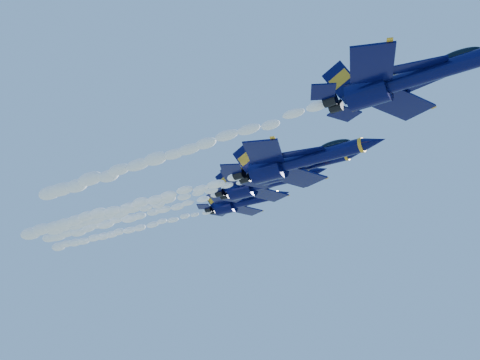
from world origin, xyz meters
The scene contains 10 objects.
jet_lead centered at (19.98, -13.10, 150.95)m, with size 17.54×14.39×6.52m.
smoke_trail_jet_lead centered at (-8.63, -13.10, 150.54)m, with size 42.23×1.95×1.76m, color white.
jet_second centered at (4.07, -3.59, 150.64)m, with size 18.86×15.47×7.01m.
smoke_trail_jet_second centered at (-25.10, -3.59, 150.22)m, with size 42.23×2.10×1.89m, color white.
jet_third centered at (0.49, 2.98, 153.16)m, with size 17.19×14.10×6.39m.
smoke_trail_jet_third centered at (-27.98, 2.98, 152.76)m, with size 42.23×1.92×1.72m, color white.
jet_fourth centered at (-7.73, 8.59, 154.56)m, with size 18.32×15.03×6.81m.
smoke_trail_jet_fourth centered at (-36.67, 8.59, 154.14)m, with size 42.23×2.04×1.84m, color white.
jet_fifth centered at (-17.77, 18.18, 156.47)m, with size 16.63×13.64×6.18m.
smoke_trail_jet_fifth centered at (-45.99, 18.18, 156.07)m, with size 42.23×1.85×1.67m, color white.
Camera 1 is at (29.73, -54.46, 125.01)m, focal length 40.00 mm.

